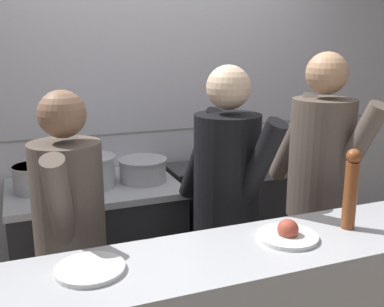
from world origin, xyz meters
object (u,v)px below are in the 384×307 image
(sauce_pot, at_px, (89,171))
(braising_pot, at_px, (143,169))
(chefs_knife, at_px, (201,177))
(pepper_mill, at_px, (351,188))
(plated_dish_main, at_px, (90,269))
(plated_dish_appetiser, at_px, (288,234))
(chef_head_cook, at_px, (71,242))
(chef_line, at_px, (319,189))
(oven_range, at_px, (97,252))
(chef_sous, at_px, (226,208))
(stock_pot, at_px, (34,178))

(sauce_pot, height_order, braising_pot, sauce_pot)
(chefs_knife, xyz_separation_m, pepper_mill, (0.22, -1.15, 0.26))
(plated_dish_main, xyz_separation_m, pepper_mill, (1.10, -0.02, 0.18))
(braising_pot, height_order, plated_dish_appetiser, plated_dish_appetiser)
(chef_head_cook, bearing_deg, sauce_pot, 88.23)
(chef_head_cook, bearing_deg, chef_line, 15.00)
(sauce_pot, height_order, plated_dish_appetiser, sauce_pot)
(oven_range, bearing_deg, braising_pot, -5.15)
(sauce_pot, relative_size, plated_dish_appetiser, 1.31)
(sauce_pot, distance_m, chef_sous, 0.92)
(stock_pot, height_order, chef_sous, chef_sous)
(braising_pot, height_order, chefs_knife, braising_pot)
(oven_range, bearing_deg, plated_dish_appetiser, -64.81)
(sauce_pot, relative_size, braising_pot, 1.05)
(chef_sous, bearing_deg, braising_pot, 92.02)
(chef_line, bearing_deg, chefs_knife, 114.77)
(braising_pot, distance_m, chef_sous, 0.74)
(oven_range, distance_m, plated_dish_main, 1.37)
(oven_range, height_order, plated_dish_appetiser, plated_dish_appetiser)
(oven_range, height_order, chefs_knife, chefs_knife)
(sauce_pot, height_order, chef_line, chef_line)
(oven_range, distance_m, braising_pot, 0.62)
(plated_dish_appetiser, relative_size, chef_line, 0.14)
(stock_pot, distance_m, sauce_pot, 0.33)
(stock_pot, relative_size, chefs_knife, 0.71)
(braising_pot, xyz_separation_m, chef_head_cook, (-0.53, -0.69, -0.11))
(braising_pot, height_order, pepper_mill, pepper_mill)
(oven_range, relative_size, braising_pot, 3.33)
(stock_pot, xyz_separation_m, plated_dish_appetiser, (0.94, -1.26, 0.02))
(oven_range, xyz_separation_m, chefs_knife, (0.68, -0.11, 0.46))
(sauce_pot, bearing_deg, chef_line, -29.74)
(chef_head_cook, height_order, chef_line, chef_line)
(oven_range, relative_size, sauce_pot, 3.18)
(stock_pot, height_order, chef_line, chef_line)
(chef_sous, relative_size, chef_line, 0.97)
(plated_dish_main, relative_size, chef_line, 0.14)
(sauce_pot, xyz_separation_m, chef_sous, (0.60, -0.69, -0.08))
(sauce_pot, xyz_separation_m, chef_head_cook, (-0.20, -0.70, -0.13))
(plated_dish_main, bearing_deg, chef_sous, 34.02)
(oven_range, distance_m, stock_pot, 0.64)
(plated_dish_main, distance_m, chef_head_cook, 0.53)
(oven_range, relative_size, chef_sous, 0.62)
(chefs_knife, bearing_deg, chef_sous, -100.01)
(plated_dish_appetiser, xyz_separation_m, chef_sous, (-0.02, 0.55, -0.08))
(oven_range, xyz_separation_m, sauce_pot, (-0.02, -0.02, 0.56))
(plated_dish_appetiser, bearing_deg, stock_pot, 126.65)
(chefs_knife, distance_m, pepper_mill, 1.20)
(plated_dish_appetiser, relative_size, pepper_mill, 0.71)
(stock_pot, xyz_separation_m, pepper_mill, (1.24, -1.27, 0.18))
(chef_head_cook, xyz_separation_m, chef_line, (1.39, 0.02, 0.08))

